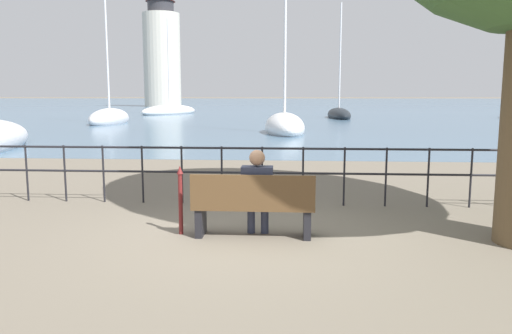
% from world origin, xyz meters
% --- Properties ---
extents(ground_plane, '(1000.00, 1000.00, 0.00)m').
position_xyz_m(ground_plane, '(0.00, 0.00, 0.00)').
color(ground_plane, '#706656').
extents(harbor_water, '(600.00, 300.00, 0.01)m').
position_xyz_m(harbor_water, '(0.00, 158.20, 0.00)').
color(harbor_water, slate).
rests_on(harbor_water, ground_plane).
extents(park_bench, '(1.69, 0.45, 0.90)m').
position_xyz_m(park_bench, '(0.00, -0.06, 0.43)').
color(park_bench, brown).
rests_on(park_bench, ground_plane).
extents(seated_person_left, '(0.43, 0.35, 1.22)m').
position_xyz_m(seated_person_left, '(0.05, 0.01, 0.67)').
color(seated_person_left, '#2D3347').
rests_on(seated_person_left, ground_plane).
extents(promenade_railing, '(13.20, 0.04, 1.05)m').
position_xyz_m(promenade_railing, '(-0.00, 2.06, 0.69)').
color(promenade_railing, black).
rests_on(promenade_railing, ground_plane).
extents(closed_umbrella, '(0.09, 0.09, 0.98)m').
position_xyz_m(closed_umbrella, '(-1.04, 0.03, 0.55)').
color(closed_umbrella, maroon).
rests_on(closed_umbrella, ground_plane).
extents(sailboat_1, '(2.61, 5.67, 12.73)m').
position_xyz_m(sailboat_1, '(0.16, 19.25, 0.39)').
color(sailboat_1, white).
rests_on(sailboat_1, ground_plane).
extents(sailboat_3, '(5.70, 8.98, 10.23)m').
position_xyz_m(sailboat_3, '(-12.26, 45.11, 0.31)').
color(sailboat_3, white).
rests_on(sailboat_3, ground_plane).
extents(sailboat_4, '(2.08, 7.56, 10.10)m').
position_xyz_m(sailboat_4, '(4.63, 37.13, 0.31)').
color(sailboat_4, black).
rests_on(sailboat_4, ground_plane).
extents(sailboat_5, '(1.90, 6.01, 12.63)m').
position_xyz_m(sailboat_5, '(-12.15, 27.33, 0.39)').
color(sailboat_5, silver).
rests_on(sailboat_5, ground_plane).
extents(harbor_lighthouse, '(6.39, 6.39, 19.44)m').
position_xyz_m(harbor_lighthouse, '(-22.11, 80.48, 9.04)').
color(harbor_lighthouse, beige).
rests_on(harbor_lighthouse, ground_plane).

